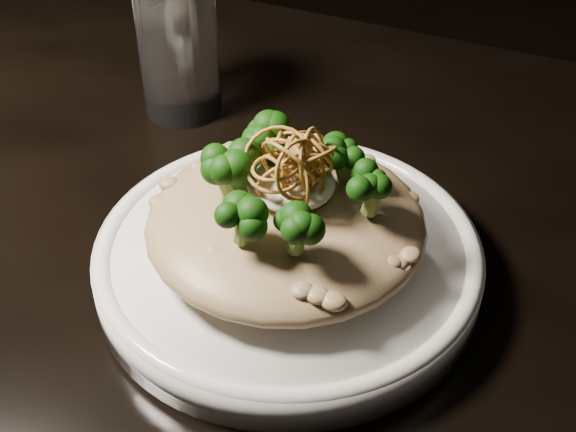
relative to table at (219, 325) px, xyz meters
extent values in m
cube|color=black|center=(0.00, 0.00, 0.06)|extent=(1.10, 0.80, 0.04)
cylinder|color=black|center=(-0.48, 0.33, -0.31)|extent=(0.05, 0.05, 0.71)
cylinder|color=white|center=(0.06, 0.00, 0.10)|extent=(0.27, 0.27, 0.03)
ellipsoid|color=brown|center=(0.06, 0.00, 0.13)|extent=(0.19, 0.19, 0.04)
ellipsoid|color=white|center=(0.06, 0.00, 0.16)|extent=(0.06, 0.06, 0.02)
cylinder|color=silver|center=(-0.12, 0.16, 0.14)|extent=(0.08, 0.08, 0.12)
camera|label=1|loc=(0.23, -0.38, 0.48)|focal=50.00mm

